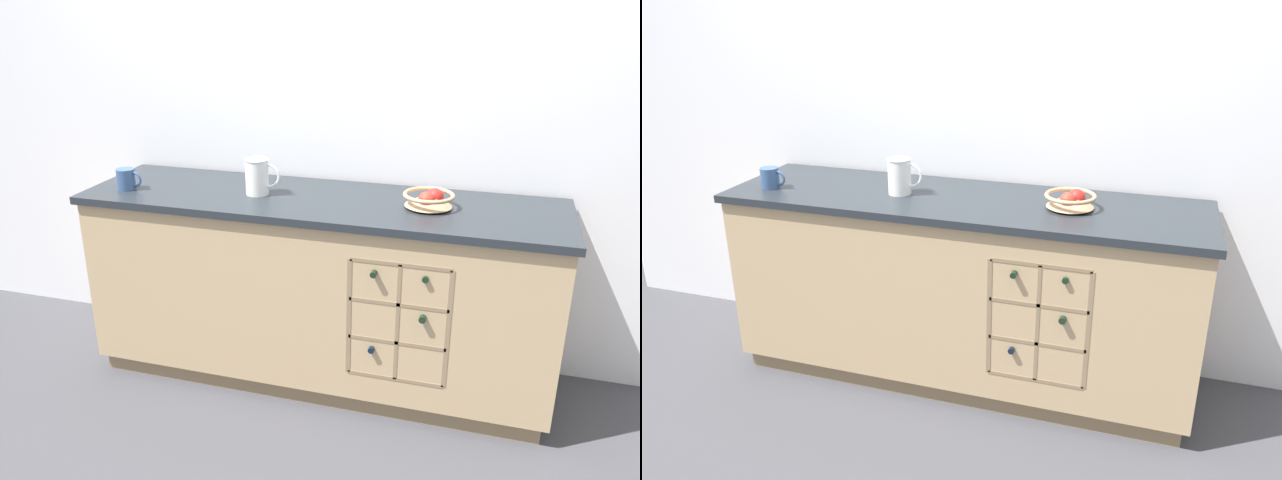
# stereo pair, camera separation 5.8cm
# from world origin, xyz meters

# --- Properties ---
(ground_plane) EXTENTS (14.00, 14.00, 0.00)m
(ground_plane) POSITION_xyz_m (0.00, 0.00, 0.00)
(ground_plane) COLOR #424247
(back_wall) EXTENTS (4.56, 0.06, 2.55)m
(back_wall) POSITION_xyz_m (0.00, 0.36, 1.27)
(back_wall) COLOR white
(back_wall) RESTS_ON ground_plane
(kitchen_island) EXTENTS (2.20, 0.63, 0.93)m
(kitchen_island) POSITION_xyz_m (0.00, -0.00, 0.47)
(kitchen_island) COLOR #8B7354
(kitchen_island) RESTS_ON ground_plane
(fruit_bowl) EXTENTS (0.22, 0.22, 0.08)m
(fruit_bowl) POSITION_xyz_m (0.49, 0.00, 0.97)
(fruit_bowl) COLOR tan
(fruit_bowl) RESTS_ON kitchen_island
(white_pitcher) EXTENTS (0.17, 0.11, 0.17)m
(white_pitcher) POSITION_xyz_m (-0.29, -0.02, 1.01)
(white_pitcher) COLOR white
(white_pitcher) RESTS_ON kitchen_island
(ceramic_mug) EXTENTS (0.13, 0.09, 0.10)m
(ceramic_mug) POSITION_xyz_m (-0.91, -0.12, 0.98)
(ceramic_mug) COLOR #385684
(ceramic_mug) RESTS_ON kitchen_island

